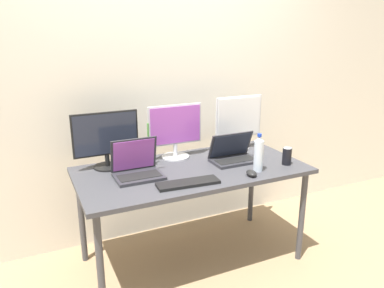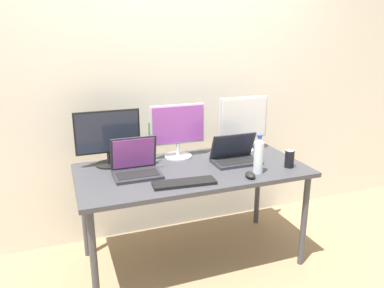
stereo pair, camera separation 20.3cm
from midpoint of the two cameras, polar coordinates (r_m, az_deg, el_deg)
ground_plane at (r=2.99m, az=2.03°, el=-17.12°), size 16.00×16.00×0.00m
wall_back at (r=3.05m, az=-1.95°, el=9.88°), size 7.00×0.08×2.60m
work_desk at (r=2.67m, az=2.18°, el=-4.99°), size 1.60×0.79×0.74m
monitor_left at (r=2.69m, az=-10.60°, el=1.14°), size 0.46×0.20×0.40m
monitor_center at (r=2.81m, az=-0.11°, el=2.19°), size 0.42×0.21×0.41m
monitor_right at (r=3.01m, az=9.77°, el=3.35°), size 0.41×0.18×0.44m
laptop_silver at (r=2.53m, az=-6.28°, el=-3.43°), size 0.31×0.24×0.25m
laptop_secondary at (r=2.78m, az=8.65°, el=-1.80°), size 0.34×0.21×0.21m
keyboard_main at (r=2.38m, az=1.28°, el=-5.98°), size 0.41×0.15×0.02m
mouse_by_keyboard at (r=2.52m, az=11.16°, el=-4.69°), size 0.08×0.11×0.04m
water_bottle at (r=2.58m, az=12.36°, el=-1.79°), size 0.07×0.07×0.27m
soda_can_near_keyboard at (r=2.77m, az=16.68°, el=-2.20°), size 0.07×0.07×0.13m
bamboo_vase at (r=2.70m, az=-4.27°, el=-1.72°), size 0.06×0.06×0.32m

